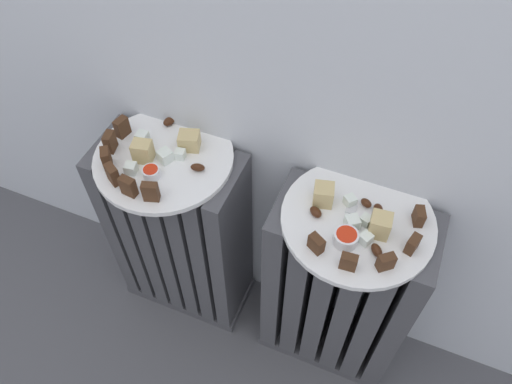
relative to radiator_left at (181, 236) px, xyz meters
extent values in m
cube|color=#47474C|center=(0.00, 0.00, -0.27)|extent=(0.34, 0.17, 0.03)
cube|color=#47474C|center=(-0.15, 0.00, 0.02)|extent=(0.04, 0.17, 0.55)
cube|color=#47474C|center=(-0.10, 0.00, 0.02)|extent=(0.04, 0.17, 0.55)
cube|color=#47474C|center=(-0.05, 0.00, 0.02)|extent=(0.04, 0.17, 0.55)
cube|color=#47474C|center=(0.00, 0.00, 0.02)|extent=(0.04, 0.17, 0.55)
cube|color=#47474C|center=(0.05, 0.00, 0.02)|extent=(0.04, 0.17, 0.55)
cube|color=#47474C|center=(0.10, 0.00, 0.02)|extent=(0.04, 0.17, 0.55)
cube|color=#47474C|center=(0.15, 0.00, 0.02)|extent=(0.04, 0.17, 0.55)
cube|color=#47474C|center=(0.42, 0.00, -0.27)|extent=(0.34, 0.17, 0.03)
cube|color=#47474C|center=(0.28, 0.00, 0.02)|extent=(0.04, 0.17, 0.55)
cube|color=#47474C|center=(0.33, 0.00, 0.02)|extent=(0.04, 0.17, 0.55)
cube|color=#47474C|center=(0.39, 0.00, 0.02)|extent=(0.04, 0.17, 0.55)
cube|color=#47474C|center=(0.45, 0.00, 0.02)|extent=(0.04, 0.17, 0.55)
cube|color=#47474C|center=(0.50, 0.00, 0.02)|extent=(0.04, 0.17, 0.55)
cube|color=#47474C|center=(0.56, 0.00, 0.02)|extent=(0.04, 0.17, 0.55)
cylinder|color=white|center=(0.00, 0.00, 0.30)|extent=(0.29, 0.29, 0.01)
cylinder|color=white|center=(0.42, 0.00, 0.30)|extent=(0.29, 0.29, 0.01)
cube|color=#472B19|center=(-0.11, 0.02, 0.33)|extent=(0.02, 0.03, 0.04)
cube|color=#472B19|center=(-0.11, -0.02, 0.33)|extent=(0.02, 0.03, 0.04)
cube|color=#472B19|center=(-0.09, -0.07, 0.33)|extent=(0.03, 0.03, 0.04)
cube|color=#472B19|center=(-0.06, -0.10, 0.33)|extent=(0.04, 0.03, 0.04)
cube|color=#472B19|center=(-0.01, -0.11, 0.33)|extent=(0.03, 0.02, 0.04)
cube|color=#472B19|center=(0.03, -0.11, 0.33)|extent=(0.03, 0.03, 0.04)
cube|color=tan|center=(0.04, 0.05, 0.32)|extent=(0.05, 0.05, 0.04)
cube|color=tan|center=(-0.03, -0.02, 0.33)|extent=(0.04, 0.04, 0.05)
cube|color=white|center=(-0.06, 0.02, 0.32)|extent=(0.03, 0.03, 0.02)
cube|color=white|center=(0.01, -0.01, 0.32)|extent=(0.03, 0.03, 0.03)
cube|color=white|center=(-0.04, -0.06, 0.32)|extent=(0.03, 0.03, 0.02)
cube|color=white|center=(0.04, 0.01, 0.31)|extent=(0.02, 0.02, 0.02)
ellipsoid|color=#3D1E0F|center=(0.08, -0.01, 0.31)|extent=(0.03, 0.02, 0.02)
ellipsoid|color=#3D1E0F|center=(-0.03, 0.09, 0.31)|extent=(0.03, 0.03, 0.02)
cylinder|color=white|center=(0.00, -0.06, 0.31)|extent=(0.04, 0.04, 0.02)
cylinder|color=red|center=(0.00, -0.06, 0.32)|extent=(0.03, 0.03, 0.01)
cube|color=#472B19|center=(0.36, -0.09, 0.32)|extent=(0.03, 0.03, 0.03)
cube|color=#472B19|center=(0.43, -0.11, 0.32)|extent=(0.03, 0.02, 0.03)
cube|color=#472B19|center=(0.49, -0.08, 0.32)|extent=(0.03, 0.03, 0.03)
cube|color=#472B19|center=(0.52, -0.03, 0.32)|extent=(0.02, 0.03, 0.03)
cube|color=#472B19|center=(0.52, 0.03, 0.32)|extent=(0.03, 0.03, 0.03)
cube|color=tan|center=(0.34, 0.01, 0.33)|extent=(0.05, 0.04, 0.04)
cube|color=tan|center=(0.46, -0.02, 0.33)|extent=(0.04, 0.04, 0.05)
cube|color=white|center=(0.39, 0.03, 0.31)|extent=(0.03, 0.03, 0.02)
cube|color=white|center=(0.41, -0.02, 0.32)|extent=(0.03, 0.03, 0.02)
cube|color=white|center=(0.44, -0.05, 0.31)|extent=(0.03, 0.03, 0.02)
cube|color=white|center=(0.43, -0.01, 0.31)|extent=(0.02, 0.02, 0.02)
ellipsoid|color=#3D1E0F|center=(0.34, -0.02, 0.31)|extent=(0.03, 0.03, 0.02)
ellipsoid|color=#3D1E0F|center=(0.42, 0.04, 0.31)|extent=(0.03, 0.02, 0.02)
ellipsoid|color=#3D1E0F|center=(0.47, -0.06, 0.31)|extent=(0.03, 0.03, 0.02)
ellipsoid|color=#3D1E0F|center=(0.45, 0.03, 0.31)|extent=(0.03, 0.03, 0.02)
cylinder|color=white|center=(0.41, -0.06, 0.32)|extent=(0.05, 0.05, 0.03)
cylinder|color=red|center=(0.41, -0.06, 0.32)|extent=(0.04, 0.04, 0.01)
cube|color=silver|center=(0.40, -0.04, 0.31)|extent=(0.01, 0.06, 0.00)
cube|color=silver|center=(0.40, 0.02, 0.31)|extent=(0.02, 0.02, 0.00)
camera|label=1|loc=(0.45, -0.58, 1.07)|focal=34.93mm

